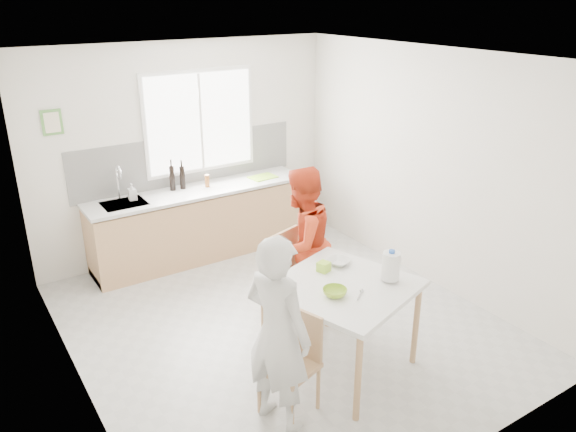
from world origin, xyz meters
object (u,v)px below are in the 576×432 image
bowl_green (335,292)px  wine_bottle_b (182,177)px  bowl_white (339,262)px  chair_far (294,274)px  wine_bottle_a (172,178)px  milk_jug (391,265)px  dining_table (343,294)px  person_white (278,334)px  person_red (301,244)px  chair_left (294,358)px

bowl_green → wine_bottle_b: wine_bottle_b is taller
bowl_green → bowl_white: bowl_green is taller
chair_far → wine_bottle_a: bearing=83.5°
milk_jug → dining_table: bearing=139.0°
person_white → bowl_white: (1.05, 0.60, 0.07)m
chair_far → milk_jug: (0.31, -1.06, 0.46)m
milk_jug → person_white: bearing=166.9°
milk_jug → bowl_white: bearing=92.6°
wine_bottle_b → dining_table: bearing=-85.9°
dining_table → bowl_green: 0.24m
person_white → person_red: person_red is taller
dining_table → wine_bottle_a: (-0.34, 2.99, 0.31)m
dining_table → milk_jug: size_ratio=5.05×
dining_table → chair_far: 0.92m
dining_table → wine_bottle_a: 3.03m
chair_left → bowl_white: bowl_white is taller
person_red → bowl_green: person_red is taller
dining_table → bowl_green: (-0.17, -0.11, 0.12)m
wine_bottle_b → chair_far: bearing=-82.0°
chair_far → milk_jug: bearing=-91.3°
milk_jug → wine_bottle_a: bearing=85.2°
person_white → wine_bottle_b: bearing=-28.8°
bowl_white → wine_bottle_b: (-0.42, 2.65, 0.19)m
bowl_green → wine_bottle_a: wine_bottle_a is taller
milk_jug → wine_bottle_b: 3.21m
dining_table → bowl_white: (0.21, 0.33, 0.11)m
person_red → bowl_white: bearing=71.9°
person_red → bowl_white: 0.64m
person_white → bowl_white: 1.21m
chair_left → chair_far: chair_far is taller
person_red → wine_bottle_a: 2.12m
bowl_white → chair_left: bearing=-147.9°
person_red → bowl_green: bearing=52.3°
person_white → dining_table: bearing=-90.0°
dining_table → person_white: 0.89m
wine_bottle_b → chair_left: bearing=-97.8°
dining_table → wine_bottle_b: wine_bottle_b is taller
person_red → dining_table: bearing=59.7°
chair_far → wine_bottle_a: (-0.42, 2.10, 0.54)m
chair_left → person_white: person_white is taller
person_red → bowl_white: person_red is taller
person_white → person_red: bearing=-58.3°
person_white → milk_jug: person_white is taller
chair_far → person_white: size_ratio=0.61×
person_white → bowl_white: size_ratio=7.58×
dining_table → chair_left: chair_left is taller
bowl_green → chair_left: bearing=-168.0°
person_red → milk_jug: 1.16m
person_red → person_white: bearing=31.7°
chair_far → wine_bottle_b: wine_bottle_b is taller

